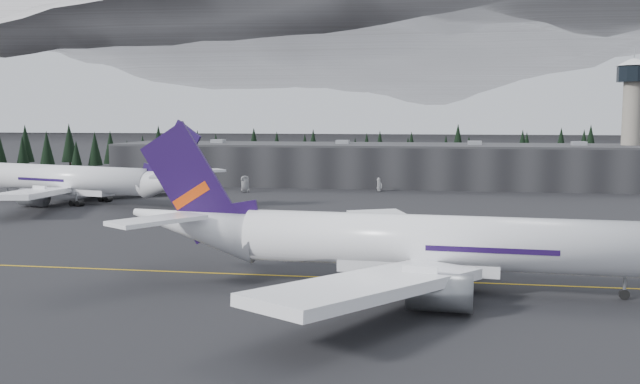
% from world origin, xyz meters
% --- Properties ---
extents(ground, '(1400.00, 1400.00, 0.00)m').
position_xyz_m(ground, '(0.00, 0.00, 0.00)').
color(ground, black).
rests_on(ground, ground).
extents(taxiline, '(400.00, 0.40, 0.02)m').
position_xyz_m(taxiline, '(0.00, -2.00, 0.01)').
color(taxiline, gold).
rests_on(taxiline, ground).
extents(terminal, '(160.00, 30.00, 12.60)m').
position_xyz_m(terminal, '(0.00, 125.00, 6.30)').
color(terminal, black).
rests_on(terminal, ground).
extents(control_tower, '(10.00, 10.00, 37.70)m').
position_xyz_m(control_tower, '(75.00, 128.00, 23.41)').
color(control_tower, gray).
rests_on(control_tower, ground).
extents(treeline, '(360.00, 20.00, 15.00)m').
position_xyz_m(treeline, '(0.00, 162.00, 7.50)').
color(treeline, black).
rests_on(treeline, ground).
extents(mountain_ridge, '(4400.00, 900.00, 420.00)m').
position_xyz_m(mountain_ridge, '(0.00, 1000.00, 0.00)').
color(mountain_ridge, white).
rests_on(mountain_ridge, ground).
extents(jet_main, '(70.51, 64.96, 20.72)m').
position_xyz_m(jet_main, '(13.71, -6.02, 5.84)').
color(jet_main, white).
rests_on(jet_main, ground).
extents(jet_parked, '(68.03, 61.76, 20.44)m').
position_xyz_m(jet_parked, '(-65.22, 66.72, 5.76)').
color(jet_parked, white).
rests_on(jet_parked, ground).
extents(gse_vehicle_a, '(3.74, 5.16, 1.30)m').
position_xyz_m(gse_vehicle_a, '(-33.72, 97.04, 0.65)').
color(gse_vehicle_a, silver).
rests_on(gse_vehicle_a, ground).
extents(gse_vehicle_b, '(4.21, 2.64, 1.33)m').
position_xyz_m(gse_vehicle_b, '(3.01, 105.95, 0.67)').
color(gse_vehicle_b, silver).
rests_on(gse_vehicle_b, ground).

